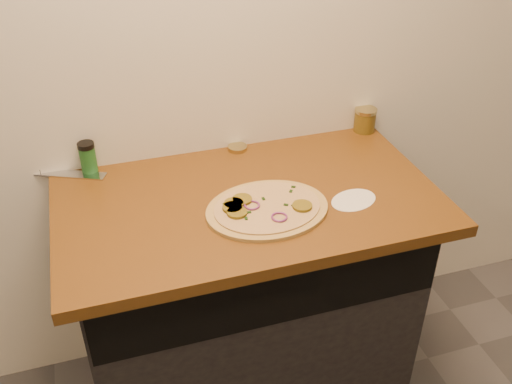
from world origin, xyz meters
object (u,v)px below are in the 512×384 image
object	(u,v)px
pizza	(266,209)
salsa_jar	(365,120)
spice_shaker	(88,158)
chefs_knife	(46,171)

from	to	relation	value
pizza	salsa_jar	xyz separation A→B (m)	(0.52, 0.39, 0.04)
pizza	spice_shaker	bearing A→B (deg)	141.44
chefs_knife	salsa_jar	xyz separation A→B (m)	(1.16, -0.04, 0.04)
salsa_jar	spice_shaker	bearing A→B (deg)	180.00
spice_shaker	pizza	bearing A→B (deg)	-38.56
pizza	spice_shaker	xyz separation A→B (m)	(-0.49, 0.39, 0.05)
pizza	chefs_knife	world-z (taller)	pizza
salsa_jar	pizza	bearing A→B (deg)	-142.99
chefs_knife	salsa_jar	world-z (taller)	salsa_jar
salsa_jar	spice_shaker	distance (m)	1.02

